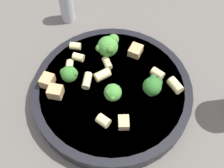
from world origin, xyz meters
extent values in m
plane|color=#5B5651|center=(0.00, 0.00, 0.00)|extent=(2.00, 2.00, 0.00)
cylinder|color=black|center=(0.00, 0.00, 0.02)|extent=(0.29, 0.29, 0.03)
cylinder|color=beige|center=(0.00, 0.00, 0.03)|extent=(0.26, 0.26, 0.01)
torus|color=black|center=(0.00, 0.00, 0.03)|extent=(0.28, 0.28, 0.00)
cylinder|color=#84AD60|center=(0.07, 0.02, 0.04)|extent=(0.01, 0.01, 0.01)
sphere|color=#478E38|center=(0.07, 0.02, 0.05)|extent=(0.04, 0.04, 0.04)
sphere|color=#478136|center=(0.06, 0.04, 0.06)|extent=(0.01, 0.01, 0.01)
sphere|color=#477D2F|center=(0.06, 0.02, 0.06)|extent=(0.02, 0.02, 0.02)
sphere|color=#498A30|center=(0.09, 0.01, 0.06)|extent=(0.02, 0.02, 0.02)
cylinder|color=#9EC175|center=(0.00, -0.07, 0.04)|extent=(0.01, 0.01, 0.01)
sphere|color=#2D6B28|center=(0.00, -0.07, 0.05)|extent=(0.03, 0.03, 0.03)
sphere|color=#296229|center=(0.02, -0.07, 0.06)|extent=(0.01, 0.01, 0.01)
sphere|color=#2C6A27|center=(-0.01, -0.07, 0.06)|extent=(0.01, 0.01, 0.01)
sphere|color=#285B26|center=(0.01, -0.08, 0.06)|extent=(0.02, 0.02, 0.02)
cylinder|color=#84AD60|center=(-0.02, -0.01, 0.04)|extent=(0.01, 0.01, 0.01)
sphere|color=#478E38|center=(-0.02, -0.01, 0.05)|extent=(0.03, 0.03, 0.03)
sphere|color=#478130|center=(-0.03, -0.01, 0.05)|extent=(0.01, 0.01, 0.01)
sphere|color=#498136|center=(-0.03, 0.00, 0.06)|extent=(0.01, 0.01, 0.01)
sphere|color=#449032|center=(-0.02, 0.00, 0.06)|extent=(0.01, 0.01, 0.01)
cylinder|color=#93B766|center=(0.00, 0.08, 0.04)|extent=(0.01, 0.01, 0.01)
sphere|color=#387A2D|center=(0.00, 0.08, 0.05)|extent=(0.03, 0.03, 0.03)
sphere|color=#3A6C2F|center=(0.01, 0.08, 0.06)|extent=(0.01, 0.01, 0.01)
sphere|color=#346A27|center=(0.00, 0.09, 0.05)|extent=(0.01, 0.01, 0.01)
sphere|color=#36732A|center=(0.00, 0.07, 0.06)|extent=(0.01, 0.01, 0.01)
cylinder|color=beige|center=(0.07, 0.09, 0.04)|extent=(0.02, 0.02, 0.01)
cylinder|color=beige|center=(0.05, 0.07, 0.04)|extent=(0.02, 0.02, 0.01)
cylinder|color=beige|center=(0.05, 0.02, 0.04)|extent=(0.03, 0.02, 0.01)
cylinder|color=beige|center=(0.00, 0.05, 0.04)|extent=(0.03, 0.02, 0.01)
cylinder|color=beige|center=(-0.07, 0.00, 0.04)|extent=(0.02, 0.03, 0.02)
cylinder|color=beige|center=(0.04, -0.08, 0.04)|extent=(0.02, 0.03, 0.02)
cylinder|color=beige|center=(0.03, 0.09, 0.04)|extent=(0.02, 0.02, 0.01)
cylinder|color=beige|center=(0.02, -0.11, 0.04)|extent=(0.03, 0.03, 0.02)
cylinder|color=beige|center=(0.02, 0.02, 0.04)|extent=(0.03, 0.03, 0.02)
cube|color=tan|center=(0.09, -0.03, 0.04)|extent=(0.03, 0.03, 0.02)
cube|color=tan|center=(-0.03, 0.09, 0.04)|extent=(0.02, 0.02, 0.02)
cube|color=tan|center=(-0.02, 0.11, 0.04)|extent=(0.03, 0.02, 0.02)
cube|color=tan|center=(-0.07, -0.03, 0.04)|extent=(0.03, 0.02, 0.01)
cylinder|color=#B2B2B7|center=(0.18, 0.14, 0.03)|extent=(0.03, 0.03, 0.07)
camera|label=1|loc=(-0.26, -0.05, 0.45)|focal=45.00mm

